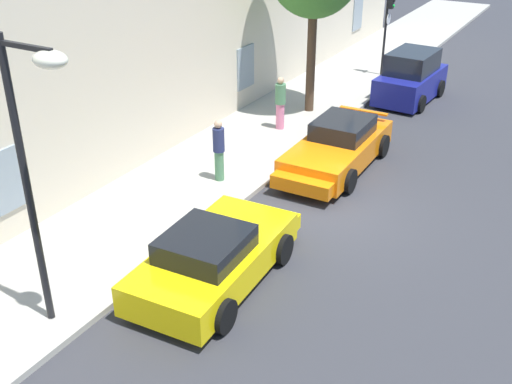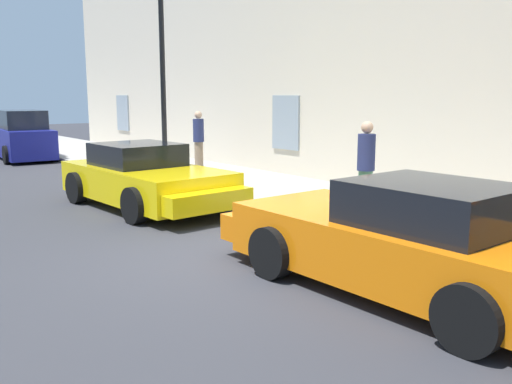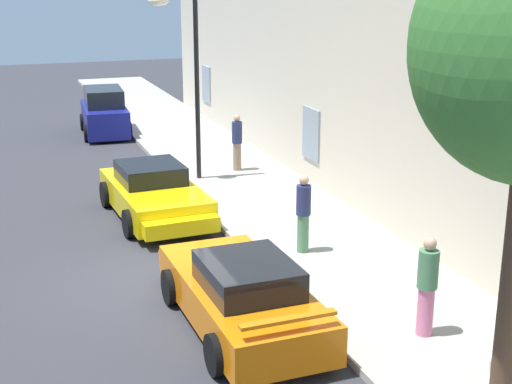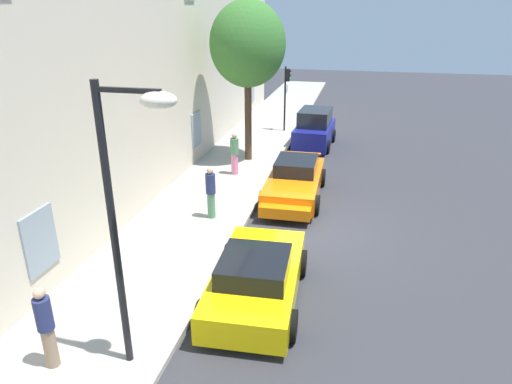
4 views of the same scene
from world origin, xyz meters
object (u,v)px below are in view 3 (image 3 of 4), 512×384
object	(u,v)px
street_lamp	(182,51)
pedestrian_bystander	(427,285)
hatchback_parked	(104,113)
pedestrian_admiring	(303,212)
pedestrian_strolling	(237,141)
sportscar_red_lead	(156,196)
sportscar_yellow_flank	(239,292)

from	to	relation	value
street_lamp	pedestrian_bystander	world-z (taller)	street_lamp
hatchback_parked	street_lamp	world-z (taller)	street_lamp
pedestrian_admiring	pedestrian_strolling	distance (m)	7.25
pedestrian_strolling	pedestrian_bystander	size ratio (longest dim) A/B	1.00
street_lamp	pedestrian_bystander	distance (m)	11.44
sportscar_red_lead	pedestrian_strolling	size ratio (longest dim) A/B	2.67
pedestrian_bystander	street_lamp	bearing A→B (deg)	-173.38
sportscar_yellow_flank	hatchback_parked	size ratio (longest dim) A/B	1.27
hatchback_parked	pedestrian_strolling	size ratio (longest dim) A/B	2.19
sportscar_yellow_flank	pedestrian_bystander	distance (m)	3.29
pedestrian_strolling	pedestrian_admiring	bearing A→B (deg)	-7.26
pedestrian_strolling	street_lamp	bearing A→B (deg)	-75.18
sportscar_yellow_flank	street_lamp	distance (m)	9.95
street_lamp	pedestrian_strolling	world-z (taller)	street_lamp
sportscar_yellow_flank	hatchback_parked	distance (m)	17.19
sportscar_red_lead	pedestrian_bystander	xyz separation A→B (m)	(8.12, 2.81, 0.44)
street_lamp	pedestrian_bystander	size ratio (longest dim) A/B	3.11
sportscar_yellow_flank	pedestrian_strolling	size ratio (longest dim) A/B	2.79
pedestrian_bystander	pedestrian_admiring	bearing A→B (deg)	-174.98
hatchback_parked	pedestrian_admiring	xyz separation A→B (m)	(14.64, 2.01, 0.22)
sportscar_yellow_flank	pedestrian_admiring	distance (m)	3.51
pedestrian_admiring	pedestrian_strolling	xyz separation A→B (m)	(-7.19, 0.92, 0.01)
street_lamp	pedestrian_strolling	size ratio (longest dim) A/B	3.10
sportscar_yellow_flank	street_lamp	bearing A→B (deg)	170.94
sportscar_yellow_flank	pedestrian_bystander	world-z (taller)	pedestrian_bystander
sportscar_red_lead	pedestrian_bystander	distance (m)	8.60
pedestrian_admiring	pedestrian_strolling	size ratio (longest dim) A/B	1.00
sportscar_red_lead	street_lamp	xyz separation A→B (m)	(-2.88, 1.53, 3.34)
street_lamp	pedestrian_strolling	xyz separation A→B (m)	(-0.48, 1.81, -2.88)
street_lamp	pedestrian_strolling	distance (m)	3.44
pedestrian_strolling	sportscar_yellow_flank	bearing A→B (deg)	-18.67
sportscar_red_lead	sportscar_yellow_flank	distance (m)	6.37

